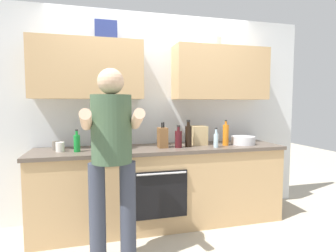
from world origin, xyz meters
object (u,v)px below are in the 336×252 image
object	(u,v)px
bottle_water	(216,140)
mixing_bowl	(243,140)
bottle_juice	(226,135)
bottle_soy	(188,136)
person_standing	(112,150)
potted_herb	(119,134)
cup_stoneware	(56,146)
grocery_bag_bread	(198,135)
knife_block	(163,138)
bottle_soda	(77,143)
bottle_wine	(178,139)
cup_coffee	(60,147)

from	to	relation	value
bottle_water	mixing_bowl	size ratio (longest dim) A/B	0.78
bottle_juice	bottle_soy	distance (m)	0.47
person_standing	mixing_bowl	world-z (taller)	person_standing
person_standing	mixing_bowl	size ratio (longest dim) A/B	5.86
bottle_juice	mixing_bowl	xyz separation A→B (m)	(0.25, 0.02, -0.08)
potted_herb	cup_stoneware	bearing A→B (deg)	172.18
grocery_bag_bread	knife_block	bearing A→B (deg)	-166.08
person_standing	bottle_soy	distance (m)	1.09
potted_herb	bottle_soda	bearing A→B (deg)	-168.26
mixing_bowl	bottle_juice	bearing A→B (deg)	-174.69
bottle_soy	bottle_soda	distance (m)	1.22
bottle_juice	bottle_soda	world-z (taller)	bottle_juice
person_standing	bottle_water	xyz separation A→B (m)	(1.19, 0.50, -0.01)
cup_stoneware	mixing_bowl	size ratio (longest dim) A/B	0.33
bottle_wine	potted_herb	distance (m)	0.67
bottle_water	bottle_soy	distance (m)	0.32
bottle_wine	bottle_soda	world-z (taller)	bottle_wine
bottle_soy	potted_herb	world-z (taller)	bottle_soy
bottle_soy	cup_stoneware	distance (m)	1.46
bottle_soy	grocery_bag_bread	bearing A→B (deg)	39.17
bottle_juice	potted_herb	distance (m)	1.25
person_standing	grocery_bag_bread	world-z (taller)	person_standing
cup_stoneware	mixing_bowl	xyz separation A→B (m)	(2.16, -0.15, 0.00)
mixing_bowl	potted_herb	bearing A→B (deg)	177.64
bottle_soda	potted_herb	world-z (taller)	potted_herb
bottle_juice	bottle_soda	distance (m)	1.69
bottle_juice	knife_block	world-z (taller)	bottle_juice
bottle_water	cup_stoneware	distance (m)	1.76
bottle_soy	grocery_bag_bread	xyz separation A→B (m)	(0.17, 0.14, -0.02)
knife_block	potted_herb	world-z (taller)	potted_herb
bottle_soy	cup_stoneware	size ratio (longest dim) A/B	3.30
person_standing	grocery_bag_bread	bearing A→B (deg)	35.56
bottle_soy	mixing_bowl	size ratio (longest dim) A/B	1.08
bottle_juice	cup_coffee	bearing A→B (deg)	178.56
cup_coffee	bottle_water	bearing A→B (deg)	-5.43
cup_stoneware	grocery_bag_bread	distance (m)	1.62
bottle_juice	bottle_wine	xyz separation A→B (m)	(-0.59, -0.02, -0.03)
bottle_juice	person_standing	bearing A→B (deg)	-155.76
bottle_soda	cup_stoneware	world-z (taller)	bottle_soda
person_standing	cup_stoneware	distance (m)	0.96
person_standing	bottle_soy	bearing A→B (deg)	34.82
grocery_bag_bread	cup_stoneware	bearing A→B (deg)	179.21
bottle_water	bottle_soda	size ratio (longest dim) A/B	0.97
bottle_wine	knife_block	world-z (taller)	knife_block
person_standing	mixing_bowl	xyz separation A→B (m)	(1.61, 0.64, -0.05)
cup_stoneware	grocery_bag_bread	world-z (taller)	grocery_bag_bread
mixing_bowl	knife_block	distance (m)	1.01
bottle_wine	bottle_water	bearing A→B (deg)	-13.18
potted_herb	bottle_soy	bearing A→B (deg)	-5.36
bottle_soda	potted_herb	size ratio (longest dim) A/B	0.80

